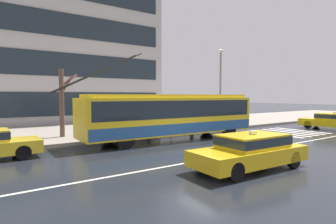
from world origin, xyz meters
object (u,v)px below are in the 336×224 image
Objects in this scene: taxi_cross_traffic at (333,121)px; bus_shelter at (140,104)px; pedestrian_at_shelter at (193,108)px; taxi_oncoming_near at (251,150)px; street_tree_bare at (63,100)px; street_lamp at (220,81)px; pedestrian_approaching_curb at (150,109)px; trolleybus at (172,115)px.

bus_shelter is (-13.76, 6.68, 1.42)m from taxi_cross_traffic.
pedestrian_at_shelter is (4.72, -0.13, -0.42)m from bus_shelter.
taxi_oncoming_near is (-15.06, -3.85, -0.00)m from taxi_cross_traffic.
street_tree_bare reaches higher than taxi_oncoming_near.
street_lamp is at bearing 140.71° from taxi_cross_traffic.
street_lamp reaches higher than taxi_cross_traffic.
pedestrian_approaching_curb is (2.11, 10.54, 0.99)m from taxi_oncoming_near.
taxi_oncoming_near is 0.74× the size of street_lamp.
taxi_oncoming_near is 12.92m from street_lamp.
street_lamp reaches higher than street_tree_bare.
taxi_oncoming_near is at bearing -102.46° from trolleybus.
trolleybus is at bearing -143.34° from pedestrian_at_shelter.
trolleybus is at bearing 77.54° from taxi_oncoming_near.
pedestrian_at_shelter is at bearing -1.95° from pedestrian_approaching_curb.
street_tree_bare is (-9.79, 0.82, 0.71)m from pedestrian_at_shelter.
street_lamp is (2.14, -0.91, 2.18)m from pedestrian_at_shelter.
trolleybus is at bearing 166.51° from taxi_cross_traffic.
bus_shelter reaches higher than pedestrian_at_shelter.
taxi_cross_traffic is 1.04× the size of taxi_oncoming_near.
trolleybus is at bearing -99.03° from pedestrian_approaching_curb.
bus_shelter is 0.92m from pedestrian_approaching_curb.
street_lamp is at bearing -22.98° from pedestrian_at_shelter.
taxi_cross_traffic is 2.52× the size of pedestrian_approaching_curb.
taxi_oncoming_near is (-1.57, -7.09, -0.82)m from trolleybus.
trolleybus is at bearing -85.51° from bus_shelter.
street_lamp is at bearing -9.78° from pedestrian_approaching_curb.
taxi_cross_traffic and taxi_oncoming_near have the same top height.
trolleybus is 7.31m from taxi_oncoming_near.
street_lamp is at bearing 49.31° from taxi_oncoming_near.
taxi_oncoming_near is 12.06m from pedestrian_at_shelter.
taxi_cross_traffic is 1.15× the size of street_tree_bare.
street_tree_bare is at bearing 142.27° from trolleybus.
street_tree_bare is (-5.07, 0.68, 0.29)m from bus_shelter.
taxi_cross_traffic is at bearing -21.37° from street_tree_bare.
street_lamp reaches higher than pedestrian_approaching_curb.
taxi_cross_traffic is 15.54m from taxi_oncoming_near.
taxi_cross_traffic is 0.76× the size of street_lamp.
trolleybus is 6.46× the size of pedestrian_at_shelter.
trolleybus reaches higher than bus_shelter.
pedestrian_at_shelter is 9.85m from street_tree_bare.
pedestrian_approaching_curb is at bearing 80.97° from trolleybus.
street_lamp reaches higher than taxi_oncoming_near.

